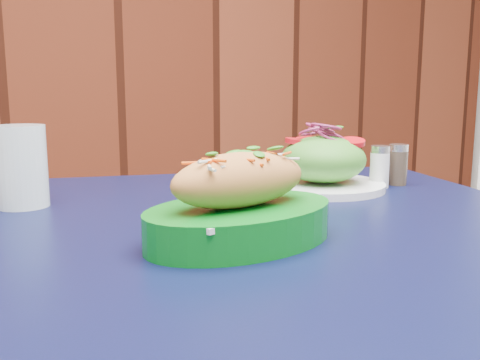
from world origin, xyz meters
TOP-DOWN VIEW (x-y plane):
  - cafe_table at (0.14, 1.64)m, footprint 1.01×1.01m
  - banh_mi_basket at (0.05, 1.57)m, footprint 0.25×0.18m
  - salad_plate at (0.33, 1.76)m, footprint 0.21×0.21m
  - water_glass at (-0.13, 1.89)m, footprint 0.07×0.07m
  - salt_shaker at (0.43, 1.72)m, footprint 0.03×0.03m
  - pepper_shaker at (0.47, 1.72)m, footprint 0.03×0.03m

SIDE VIEW (x-z plane):
  - cafe_table at x=0.14m, z-range 0.29..1.04m
  - salt_shaker at x=0.43m, z-range 0.75..0.82m
  - pepper_shaker at x=0.47m, z-range 0.75..0.82m
  - banh_mi_basket at x=0.05m, z-range 0.74..0.85m
  - salad_plate at x=0.33m, z-range 0.74..0.85m
  - water_glass at x=-0.13m, z-range 0.75..0.87m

